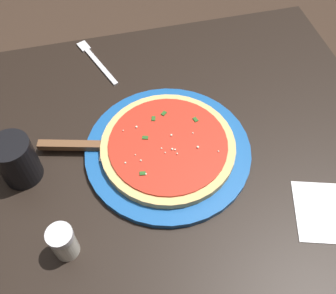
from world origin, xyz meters
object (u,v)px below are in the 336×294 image
pizza_server (89,146)px  parmesan_shaker (63,242)px  napkin_folded_right (333,212)px  serving_plate (168,151)px  cup_tall_drink (17,159)px  pizza (168,146)px  fork (95,60)px

pizza_server → parmesan_shaker: 0.22m
napkin_folded_right → parmesan_shaker: 0.50m
serving_plate → cup_tall_drink: 0.30m
pizza → parmesan_shaker: 0.28m
pizza_server → napkin_folded_right: bearing=149.8°
fork → cup_tall_drink: bearing=58.5°
pizza → parmesan_shaker: size_ratio=3.77×
serving_plate → parmesan_shaker: parmesan_shaker is taller
parmesan_shaker → cup_tall_drink: bearing=-68.7°
serving_plate → pizza: bearing=-55.8°
pizza → fork: 0.34m
pizza_server → pizza: bearing=165.3°
parmesan_shaker → serving_plate: bearing=-143.8°
serving_plate → parmesan_shaker: size_ratio=4.69×
serving_plate → cup_tall_drink: cup_tall_drink is taller
cup_tall_drink → parmesan_shaker: bearing=111.3°
pizza_server → serving_plate: bearing=165.3°
cup_tall_drink → pizza_server: bearing=-170.5°
pizza_server → cup_tall_drink: cup_tall_drink is taller
cup_tall_drink → parmesan_shaker: cup_tall_drink is taller
serving_plate → parmesan_shaker: 0.28m
pizza → fork: (0.11, -0.32, -0.02)m
napkin_folded_right → fork: 0.66m
pizza_server → napkin_folded_right: size_ratio=1.54×
serving_plate → pizza_server: size_ratio=1.55×
fork → pizza_server: bearing=80.3°
cup_tall_drink → fork: (-0.18, -0.30, -0.05)m
parmesan_shaker → pizza: bearing=-143.8°
napkin_folded_right → parmesan_shaker: parmesan_shaker is taller
pizza_server → parmesan_shaker: parmesan_shaker is taller
fork → parmesan_shaker: (0.11, 0.48, 0.04)m
napkin_folded_right → pizza_server: bearing=-30.2°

